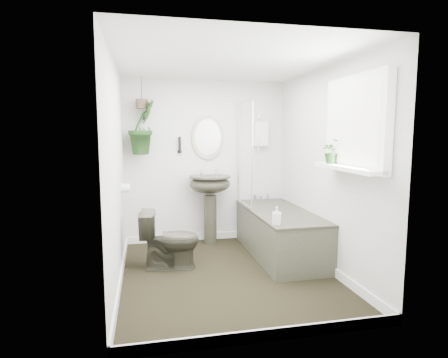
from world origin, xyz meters
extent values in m
cube|color=black|center=(0.00, 0.00, -0.01)|extent=(2.30, 2.80, 0.02)
cube|color=white|center=(0.00, 0.00, 2.31)|extent=(2.30, 2.80, 0.02)
cube|color=white|center=(0.00, 1.41, 1.15)|extent=(2.30, 0.02, 2.30)
cube|color=white|center=(0.00, -1.41, 1.15)|extent=(2.30, 0.02, 2.30)
cube|color=white|center=(-1.16, 0.00, 1.15)|extent=(0.02, 2.80, 2.30)
cube|color=white|center=(1.16, 0.00, 1.15)|extent=(0.02, 2.80, 2.30)
cube|color=white|center=(0.00, 0.00, 0.05)|extent=(2.30, 2.80, 0.10)
cube|color=white|center=(0.80, 1.34, 1.55)|extent=(0.20, 0.10, 0.35)
ellipsoid|color=#BBAC8D|center=(0.02, 1.37, 1.50)|extent=(0.46, 0.03, 0.62)
cylinder|color=black|center=(-0.38, 1.36, 1.40)|extent=(0.04, 0.04, 0.22)
cylinder|color=white|center=(-1.10, 0.70, 0.90)|extent=(0.11, 0.11, 0.11)
cube|color=white|center=(1.09, -0.70, 1.65)|extent=(0.08, 1.00, 0.90)
cube|color=white|center=(1.02, -0.70, 1.23)|extent=(0.18, 1.00, 0.04)
cube|color=white|center=(1.04, -0.70, 1.65)|extent=(0.01, 0.86, 0.76)
imported|color=#302F24|center=(-0.60, 0.33, 0.34)|extent=(0.71, 0.47, 0.68)
imported|color=black|center=(1.02, -0.40, 1.38)|extent=(0.27, 0.25, 0.25)
imported|color=black|center=(-0.88, 1.25, 1.64)|extent=(0.51, 0.51, 0.73)
imported|color=black|center=(0.51, -0.18, 0.68)|extent=(0.12, 0.12, 0.20)
cylinder|color=brown|center=(-0.88, 1.25, 1.95)|extent=(0.16, 0.16, 0.12)
camera|label=1|loc=(-0.86, -3.92, 1.56)|focal=30.00mm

